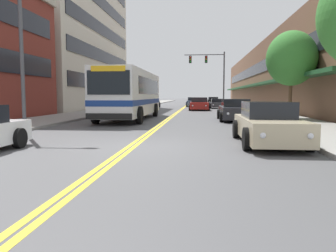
# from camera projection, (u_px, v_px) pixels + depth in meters

# --- Properties ---
(ground_plane) EXTENTS (240.00, 240.00, 0.00)m
(ground_plane) POSITION_uv_depth(u_px,v_px,m) (185.00, 107.00, 47.10)
(ground_plane) COLOR #4C4C4F
(sidewalk_left) EXTENTS (3.80, 106.00, 0.14)m
(sidewalk_left) POSITION_uv_depth(u_px,v_px,m) (135.00, 106.00, 47.81)
(sidewalk_left) COLOR gray
(sidewalk_left) RESTS_ON ground_plane
(sidewalk_right) EXTENTS (3.80, 106.00, 0.14)m
(sidewalk_right) POSITION_uv_depth(u_px,v_px,m) (237.00, 106.00, 46.38)
(sidewalk_right) COLOR gray
(sidewalk_right) RESTS_ON ground_plane
(centre_line) EXTENTS (0.34, 106.00, 0.01)m
(centre_line) POSITION_uv_depth(u_px,v_px,m) (185.00, 107.00, 47.10)
(centre_line) COLOR yellow
(centre_line) RESTS_ON ground_plane
(office_tower_left) EXTENTS (12.08, 24.63, 25.04)m
(office_tower_left) POSITION_uv_depth(u_px,v_px,m) (55.00, 5.00, 39.71)
(office_tower_left) COLOR beige
(office_tower_left) RESTS_ON ground_plane
(storefront_row_right) EXTENTS (9.10, 68.00, 8.16)m
(storefront_row_right) POSITION_uv_depth(u_px,v_px,m) (283.00, 78.00, 45.41)
(storefront_row_right) COLOR brown
(storefront_row_right) RESTS_ON ground_plane
(city_bus) EXTENTS (2.83, 10.78, 3.16)m
(city_bus) POSITION_uv_depth(u_px,v_px,m) (131.00, 93.00, 22.06)
(city_bus) COLOR silver
(city_bus) RESTS_ON ground_plane
(car_silver_parked_left_mid) EXTENTS (2.15, 4.57, 1.33)m
(car_silver_parked_left_mid) POSITION_uv_depth(u_px,v_px,m) (151.00, 103.00, 43.61)
(car_silver_parked_left_mid) COLOR #B7B7BC
(car_silver_parked_left_mid) RESTS_ON ground_plane
(car_navy_parked_left_far) EXTENTS (2.09, 4.21, 1.30)m
(car_navy_parked_left_far) POSITION_uv_depth(u_px,v_px,m) (137.00, 105.00, 33.84)
(car_navy_parked_left_far) COLOR #19234C
(car_navy_parked_left_far) RESTS_ON ground_plane
(car_beige_parked_right_foreground) EXTENTS (1.98, 4.78, 1.40)m
(car_beige_parked_right_foreground) POSITION_uv_depth(u_px,v_px,m) (268.00, 124.00, 10.86)
(car_beige_parked_right_foreground) COLOR #BCAD89
(car_beige_parked_right_foreground) RESTS_ON ground_plane
(car_black_parked_right_mid) EXTENTS (2.04, 4.70, 1.35)m
(car_black_parked_right_mid) POSITION_uv_depth(u_px,v_px,m) (213.00, 101.00, 53.28)
(car_black_parked_right_mid) COLOR black
(car_black_parked_right_mid) RESTS_ON ground_plane
(car_charcoal_parked_right_far) EXTENTS (2.16, 4.87, 1.38)m
(car_charcoal_parked_right_far) POSITION_uv_depth(u_px,v_px,m) (235.00, 110.00, 21.03)
(car_charcoal_parked_right_far) COLOR #232328
(car_charcoal_parked_right_far) RESTS_ON ground_plane
(car_dark_grey_parked_right_end) EXTENTS (2.11, 4.15, 1.19)m
(car_dark_grey_parked_right_end) POSITION_uv_depth(u_px,v_px,m) (218.00, 104.00, 40.97)
(car_dark_grey_parked_right_end) COLOR #38383D
(car_dark_grey_parked_right_end) RESTS_ON ground_plane
(car_red_moving_lead) EXTENTS (2.20, 4.41, 1.39)m
(car_red_moving_lead) POSITION_uv_depth(u_px,v_px,m) (199.00, 104.00, 35.56)
(car_red_moving_lead) COLOR maroon
(car_red_moving_lead) RESTS_ON ground_plane
(car_slate_blue_moving_second) EXTENTS (1.97, 4.47, 1.34)m
(car_slate_blue_moving_second) POSITION_uv_depth(u_px,v_px,m) (193.00, 102.00, 47.09)
(car_slate_blue_moving_second) COLOR #475675
(car_slate_blue_moving_second) RESTS_ON ground_plane
(car_champagne_moving_third) EXTENTS (1.97, 4.45, 1.26)m
(car_champagne_moving_third) POSITION_uv_depth(u_px,v_px,m) (194.00, 101.00, 58.04)
(car_champagne_moving_third) COLOR beige
(car_champagne_moving_third) RESTS_ON ground_plane
(traffic_signal_mast) EXTENTS (5.24, 0.38, 7.22)m
(traffic_signal_mast) POSITION_uv_depth(u_px,v_px,m) (211.00, 69.00, 42.54)
(traffic_signal_mast) COLOR #47474C
(traffic_signal_mast) RESTS_ON ground_plane
(street_lamp_left_near) EXTENTS (2.00, 0.28, 7.47)m
(street_lamp_left_near) POSITION_uv_depth(u_px,v_px,m) (27.00, 27.00, 13.52)
(street_lamp_left_near) COLOR #47474C
(street_lamp_left_near) RESTS_ON ground_plane
(street_tree_right_mid) EXTENTS (3.19, 3.19, 5.60)m
(street_tree_right_mid) POSITION_uv_depth(u_px,v_px,m) (291.00, 59.00, 21.05)
(street_tree_right_mid) COLOR brown
(street_tree_right_mid) RESTS_ON sidewalk_right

